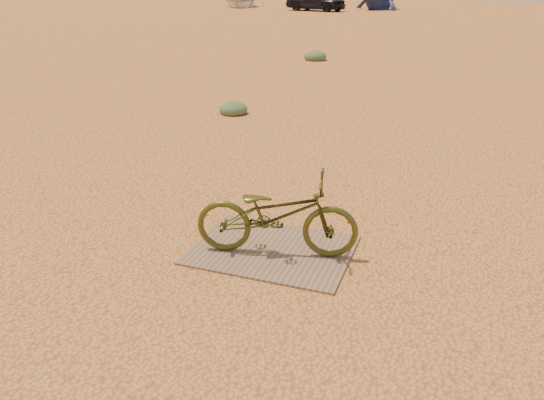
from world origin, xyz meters
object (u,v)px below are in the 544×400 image
(car, at_px, (316,0))
(boat_near_left, at_px, (240,0))
(plywood_board, at_px, (272,250))
(bicycle, at_px, (277,215))

(car, xyz_separation_m, boat_near_left, (-7.58, 3.20, -0.21))
(plywood_board, distance_m, boat_near_left, 43.93)
(bicycle, bearing_deg, plywood_board, 36.95)
(plywood_board, distance_m, bicycle, 0.41)
(bicycle, distance_m, boat_near_left, 44.00)
(plywood_board, bearing_deg, bicycle, -40.00)
(plywood_board, height_order, boat_near_left, boat_near_left)
(bicycle, height_order, boat_near_left, boat_near_left)
(car, bearing_deg, bicycle, -147.59)
(bicycle, height_order, car, car)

